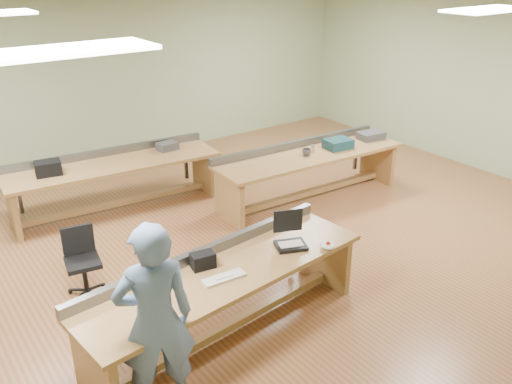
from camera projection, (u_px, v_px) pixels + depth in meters
floor at (244, 241)px, 7.36m from camera, size 10.00×10.00×0.00m
ceiling at (242, 9)px, 6.15m from camera, size 10.00×10.00×0.00m
wall_back at (116, 80)px, 9.71m from camera, size 10.00×0.04×3.00m
wall_right at (478, 84)px, 9.45m from camera, size 0.04×8.00×3.00m
fluor_panels at (242, 12)px, 6.16m from camera, size 6.20×3.50×0.03m
workbench_front at (226, 286)px, 5.36m from camera, size 3.16×1.14×0.86m
workbench_mid at (309, 165)px, 8.45m from camera, size 3.17×1.00×0.86m
workbench_back at (114, 174)px, 8.08m from camera, size 3.18×1.11×0.86m
person at (155, 321)px, 4.34m from camera, size 0.73×0.58×1.76m
laptop_base at (291, 246)px, 5.69m from camera, size 0.39×0.36×0.03m
laptop_screen at (288, 221)px, 5.70m from camera, size 0.30×0.13×0.25m
keyboard at (224, 278)px, 5.13m from camera, size 0.43×0.17×0.02m
trackball_mouse at (328, 245)px, 5.65m from camera, size 0.18×0.20×0.07m
camera_bag at (203, 260)px, 5.29m from camera, size 0.25×0.18×0.16m
task_chair at (84, 270)px, 6.14m from camera, size 0.49×0.49×0.79m
parts_bin_teal at (338, 144)px, 8.56m from camera, size 0.45×0.36×0.15m
parts_bin_grey at (371, 135)px, 8.99m from camera, size 0.47×0.34×0.12m
mug at (307, 152)px, 8.26m from camera, size 0.17×0.17×0.11m
drinks_can at (313, 148)px, 8.42m from camera, size 0.07×0.07×0.11m
storage_box_back at (48, 168)px, 7.52m from camera, size 0.39×0.31×0.20m
tray_back at (167, 146)px, 8.49m from camera, size 0.32×0.24×0.12m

